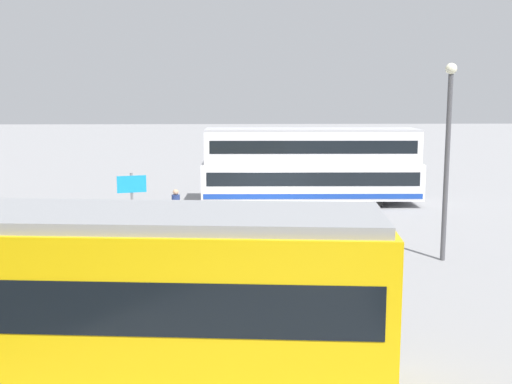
% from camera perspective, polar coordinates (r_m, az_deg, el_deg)
% --- Properties ---
extents(ground_plane, '(160.00, 160.00, 0.00)m').
position_cam_1_polar(ground_plane, '(28.54, 1.24, -2.00)').
color(ground_plane, gray).
extents(double_decker_bus, '(10.48, 2.78, 3.67)m').
position_cam_1_polar(double_decker_bus, '(30.86, 4.91, 2.33)').
color(double_decker_bus, white).
rests_on(double_decker_bus, ground).
extents(tram_yellow, '(12.39, 3.66, 3.34)m').
position_cam_1_polar(tram_yellow, '(12.36, -17.87, -8.87)').
color(tram_yellow, '#E5B70C').
rests_on(tram_yellow, ground).
extents(pedestrian_near_railing, '(0.45, 0.45, 1.68)m').
position_cam_1_polar(pedestrian_near_railing, '(25.08, -7.15, -1.36)').
color(pedestrian_near_railing, '#33384C').
rests_on(pedestrian_near_railing, ground).
extents(pedestrian_crossing, '(0.45, 0.45, 1.67)m').
position_cam_1_polar(pedestrian_crossing, '(20.51, 3.02, -3.63)').
color(pedestrian_crossing, '#4C3F2D').
rests_on(pedestrian_crossing, ground).
extents(pedestrian_railing, '(7.71, 0.50, 1.08)m').
position_cam_1_polar(pedestrian_railing, '(23.60, 0.36, -2.50)').
color(pedestrian_railing, gray).
rests_on(pedestrian_railing, ground).
extents(info_sign, '(1.05, 0.36, 2.43)m').
position_cam_1_polar(info_sign, '(24.26, -11.01, -0.08)').
color(info_sign, slate).
rests_on(info_sign, ground).
extents(street_lamp, '(0.36, 0.36, 6.30)m').
position_cam_1_polar(street_lamp, '(21.14, 16.71, 3.95)').
color(street_lamp, '#4C4C51').
rests_on(street_lamp, ground).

